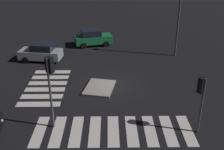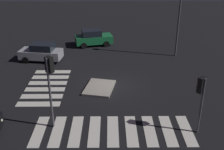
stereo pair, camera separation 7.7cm
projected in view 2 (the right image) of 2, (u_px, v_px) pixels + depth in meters
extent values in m
plane|color=black|center=(112.00, 86.00, 22.68)|extent=(80.00, 80.00, 0.00)
cube|color=gray|center=(100.00, 88.00, 22.20)|extent=(3.28, 2.72, 0.18)
cube|color=#196B38|center=(94.00, 39.00, 31.91)|extent=(2.71, 4.53, 0.87)
cube|color=black|center=(91.00, 33.00, 31.52)|extent=(2.09, 2.48, 0.70)
cylinder|color=black|center=(103.00, 39.00, 33.13)|extent=(0.39, 0.72, 0.68)
cylinder|color=black|center=(107.00, 44.00, 31.56)|extent=(0.39, 0.72, 0.68)
cylinder|color=black|center=(82.00, 41.00, 32.58)|extent=(0.39, 0.72, 0.68)
cylinder|color=black|center=(84.00, 46.00, 31.01)|extent=(0.39, 0.72, 0.68)
sphere|color=#F2EABF|center=(110.00, 37.00, 32.78)|extent=(0.23, 0.23, 0.23)
sphere|color=#F2EABF|center=(112.00, 39.00, 31.90)|extent=(0.23, 0.23, 0.23)
sphere|color=#F2EABF|center=(1.00, 120.00, 16.95)|extent=(0.21, 0.21, 0.21)
cube|color=#9EA0A5|center=(41.00, 54.00, 27.50)|extent=(2.34, 4.34, 0.85)
cube|color=black|center=(43.00, 47.00, 27.15)|extent=(1.89, 2.32, 0.69)
cylinder|color=black|center=(26.00, 60.00, 27.03)|extent=(0.33, 0.69, 0.67)
cylinder|color=black|center=(33.00, 54.00, 28.59)|extent=(0.33, 0.69, 0.67)
cylinder|color=black|center=(51.00, 61.00, 26.72)|extent=(0.33, 0.69, 0.67)
cylinder|color=black|center=(56.00, 55.00, 28.29)|extent=(0.33, 0.69, 0.67)
sphere|color=#F2EABF|center=(20.00, 55.00, 27.30)|extent=(0.22, 0.22, 0.22)
sphere|color=#F2EABF|center=(24.00, 51.00, 28.18)|extent=(0.22, 0.22, 0.22)
cylinder|color=#47474C|center=(201.00, 107.00, 16.22)|extent=(0.14, 0.14, 3.68)
cube|color=black|center=(201.00, 85.00, 15.78)|extent=(0.53, 0.54, 0.96)
sphere|color=red|center=(199.00, 79.00, 15.79)|extent=(0.22, 0.22, 0.22)
sphere|color=orange|center=(198.00, 84.00, 15.91)|extent=(0.22, 0.22, 0.22)
sphere|color=green|center=(198.00, 88.00, 16.04)|extent=(0.22, 0.22, 0.22)
cylinder|color=#47474C|center=(50.00, 94.00, 16.53)|extent=(0.14, 0.14, 4.71)
cube|color=black|center=(49.00, 65.00, 15.88)|extent=(0.51, 0.54, 0.96)
sphere|color=red|center=(51.00, 59.00, 15.91)|extent=(0.22, 0.22, 0.22)
sphere|color=orange|center=(52.00, 64.00, 16.03)|extent=(0.22, 0.22, 0.22)
sphere|color=green|center=(52.00, 68.00, 16.16)|extent=(0.22, 0.22, 0.22)
cylinder|color=#47474C|center=(179.00, 20.00, 27.45)|extent=(0.18, 0.18, 7.61)
cube|color=silver|center=(53.00, 72.00, 25.24)|extent=(0.70, 3.20, 0.02)
cube|color=silver|center=(51.00, 77.00, 24.20)|extent=(0.70, 3.20, 0.02)
cube|color=silver|center=(48.00, 83.00, 23.16)|extent=(0.70, 3.20, 0.02)
cube|color=silver|center=(45.00, 89.00, 22.11)|extent=(0.70, 3.20, 0.02)
cube|color=silver|center=(42.00, 96.00, 21.07)|extent=(0.70, 3.20, 0.02)
cube|color=silver|center=(38.00, 104.00, 20.03)|extent=(0.70, 3.20, 0.02)
cube|color=silver|center=(39.00, 131.00, 17.07)|extent=(3.20, 0.70, 0.02)
cube|color=silver|center=(58.00, 131.00, 17.08)|extent=(3.20, 0.70, 0.02)
cube|color=silver|center=(76.00, 131.00, 17.09)|extent=(3.20, 0.70, 0.02)
cube|color=silver|center=(94.00, 131.00, 17.10)|extent=(3.20, 0.70, 0.02)
cube|color=silver|center=(113.00, 131.00, 17.10)|extent=(3.20, 0.70, 0.02)
cube|color=silver|center=(131.00, 131.00, 17.11)|extent=(3.20, 0.70, 0.02)
cube|color=silver|center=(150.00, 131.00, 17.12)|extent=(3.20, 0.70, 0.02)
cube|color=silver|center=(168.00, 130.00, 17.13)|extent=(3.20, 0.70, 0.02)
cube|color=silver|center=(186.00, 130.00, 17.14)|extent=(3.20, 0.70, 0.02)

